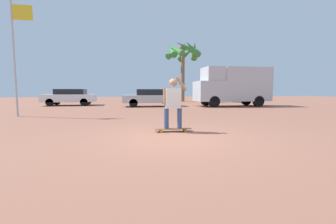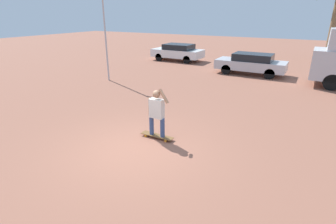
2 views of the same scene
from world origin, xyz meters
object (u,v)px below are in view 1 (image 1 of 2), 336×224
palm_tree_near_van (183,52)px  parked_car_white (70,97)px  parked_car_silver (151,97)px  skateboard (173,129)px  camper_van (233,85)px  flagpole (16,48)px  person_skateboarder (173,100)px

palm_tree_near_van → parked_car_white: bearing=-155.4°
parked_car_silver → skateboard: bearing=-92.1°
camper_van → flagpole: (-13.27, -4.90, 1.55)m
parked_car_silver → parked_car_white: size_ratio=1.04×
person_skateboarder → parked_car_white: size_ratio=0.38×
parked_car_silver → parked_car_white: bearing=160.2°
camper_van → parked_car_white: camper_van is taller
palm_tree_near_van → flagpole: palm_tree_near_van is taller
palm_tree_near_van → flagpole: size_ratio=1.23×
parked_car_white → flagpole: (-0.32, -8.10, 2.47)m
skateboard → person_skateboarder: bearing=180.0°
parked_car_white → flagpole: flagpole is taller
parked_car_silver → flagpole: bearing=-140.0°
flagpole → parked_car_silver: bearing=40.0°
parked_car_silver → flagpole: 9.28m
person_skateboarder → palm_tree_near_van: (4.70, 18.25, 4.52)m
parked_car_white → flagpole: 8.47m
palm_tree_near_van → person_skateboarder: bearing=-104.4°
person_skateboarder → flagpole: bearing=141.2°
person_skateboarder → parked_car_silver: (0.40, 10.94, -0.23)m
camper_van → parked_car_silver: bearing=172.4°
camper_van → parked_car_silver: (-6.42, 0.85, -0.92)m
camper_van → person_skateboarder: bearing=-124.1°
camper_van → palm_tree_near_van: palm_tree_near_van is taller
camper_van → palm_tree_near_van: size_ratio=0.86×
person_skateboarder → parked_car_white: (-6.14, 13.29, -0.22)m
camper_van → parked_car_silver: camper_van is taller
skateboard → parked_car_white: (-6.14, 13.29, 0.65)m
parked_car_silver → palm_tree_near_van: size_ratio=0.65×
skateboard → parked_car_white: size_ratio=0.27×
parked_car_silver → palm_tree_near_van: (4.30, 7.32, 4.74)m
person_skateboarder → skateboard: bearing=-0.0°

